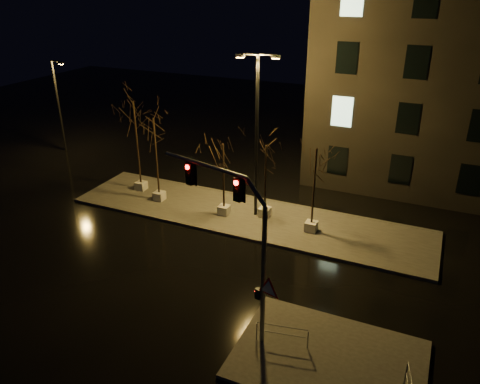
% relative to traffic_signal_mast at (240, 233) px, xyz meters
% --- Properties ---
extents(ground, '(90.00, 90.00, 0.00)m').
position_rel_traffic_signal_mast_xyz_m(ground, '(-3.79, 3.43, -4.64)').
color(ground, black).
rests_on(ground, ground).
extents(median, '(22.00, 5.00, 0.15)m').
position_rel_traffic_signal_mast_xyz_m(median, '(-3.79, 9.43, -4.56)').
color(median, '#403E39').
rests_on(median, ground).
extents(sidewalk_corner, '(7.00, 5.00, 0.15)m').
position_rel_traffic_signal_mast_xyz_m(sidewalk_corner, '(3.71, -0.07, -4.56)').
color(sidewalk_corner, '#403E39').
rests_on(sidewalk_corner, ground).
extents(tree_0, '(1.80, 1.80, 6.19)m').
position_rel_traffic_signal_mast_xyz_m(tree_0, '(-11.75, 9.96, 0.21)').
color(tree_0, beige).
rests_on(tree_0, median).
extents(tree_1, '(1.80, 1.80, 5.57)m').
position_rel_traffic_signal_mast_xyz_m(tree_1, '(-9.73, 9.07, -0.26)').
color(tree_1, beige).
rests_on(tree_1, median).
extents(tree_2, '(1.80, 1.80, 4.59)m').
position_rel_traffic_signal_mast_xyz_m(tree_2, '(-5.05, 8.96, -1.00)').
color(tree_2, beige).
rests_on(tree_2, median).
extents(tree_3, '(1.80, 1.80, 4.58)m').
position_rel_traffic_signal_mast_xyz_m(tree_3, '(-2.71, 9.71, -1.01)').
color(tree_3, beige).
rests_on(tree_3, median).
extents(tree_4, '(1.80, 1.80, 5.06)m').
position_rel_traffic_signal_mast_xyz_m(tree_4, '(0.34, 9.12, -0.65)').
color(tree_4, beige).
rests_on(tree_4, median).
extents(traffic_signal_mast, '(5.42, 1.55, 6.83)m').
position_rel_traffic_signal_mast_xyz_m(traffic_signal_mast, '(0.00, 0.00, 0.00)').
color(traffic_signal_mast, slate).
rests_on(traffic_signal_mast, sidewalk_corner).
extents(streetlight_main, '(2.35, 0.81, 9.46)m').
position_rel_traffic_signal_mast_xyz_m(streetlight_main, '(-3.29, 9.71, 0.97)').
color(streetlight_main, black).
rests_on(streetlight_main, median).
extents(streetlight_far, '(1.45, 0.44, 7.41)m').
position_rel_traffic_signal_mast_xyz_m(streetlight_far, '(-22.36, 14.33, -0.56)').
color(streetlight_far, black).
rests_on(streetlight_far, ground).
extents(guard_rail_a, '(2.02, 0.40, 0.88)m').
position_rel_traffic_signal_mast_xyz_m(guard_rail_a, '(1.84, -0.11, -3.91)').
color(guard_rail_a, slate).
rests_on(guard_rail_a, sidewalk_corner).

